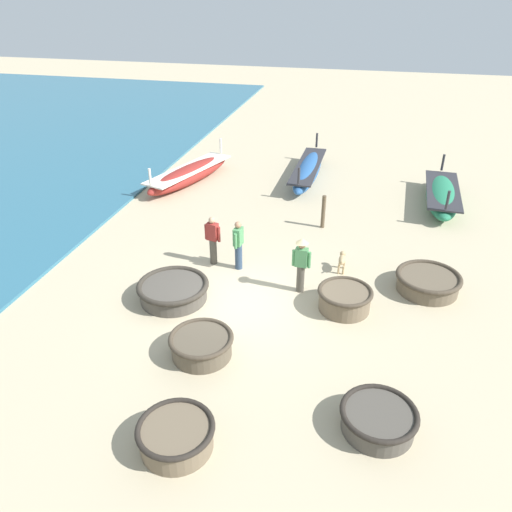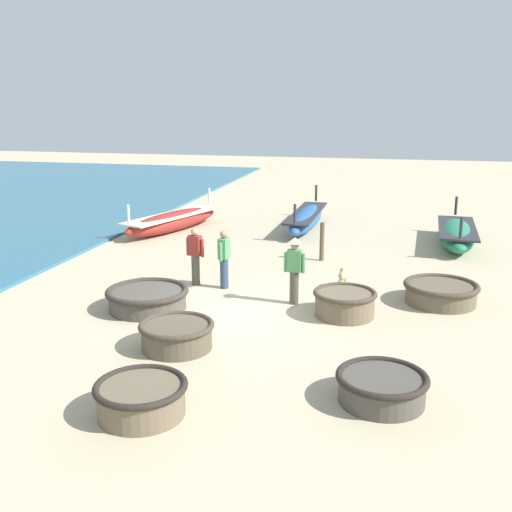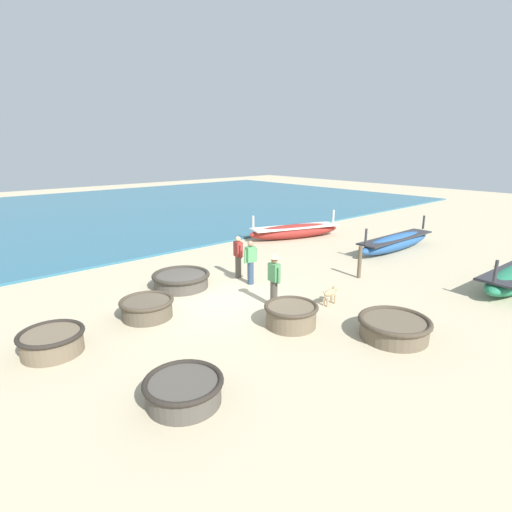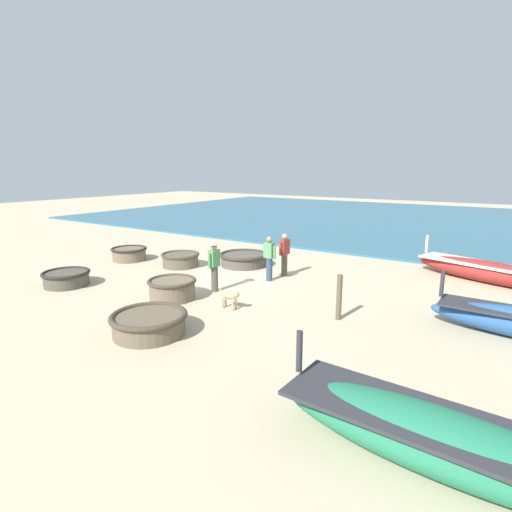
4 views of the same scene
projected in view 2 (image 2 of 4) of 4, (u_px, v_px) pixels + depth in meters
ground_plane at (225, 312)px, 14.15m from camera, size 80.00×80.00×0.00m
coracle_center at (147, 298)px, 14.26m from camera, size 1.97×1.97×0.52m
coracle_nearest at (177, 334)px, 11.99m from camera, size 1.53×1.53×0.54m
coracle_beside_post at (345, 302)px, 13.78m from camera, size 1.47×1.47×0.61m
coracle_far_right at (382, 387)px, 9.85m from camera, size 1.53×1.53×0.50m
coracle_front_right at (441, 292)px, 14.67m from camera, size 1.82×1.82×0.52m
coracle_front_left at (141, 397)px, 9.44m from camera, size 1.49×1.49×0.55m
long_boat_ochre_hull at (306, 218)px, 23.30m from camera, size 1.02×5.42×1.36m
long_boat_blue_hull at (173, 221)px, 22.85m from camera, size 2.62×5.26×1.35m
long_boat_green_hull at (457, 234)px, 20.52m from camera, size 1.40×4.57×1.39m
fisherman_hauling at (224, 258)px, 15.72m from camera, size 0.26×0.53×1.57m
fisherman_standing_left at (195, 255)px, 16.04m from camera, size 0.52×0.28×1.57m
fisherman_crouching at (294, 266)px, 14.48m from camera, size 0.53×0.36×1.67m
dog at (342, 276)px, 15.72m from camera, size 0.20×0.69×0.55m
mooring_post_mid_beach at (322, 242)px, 18.54m from camera, size 0.14×0.14×1.21m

